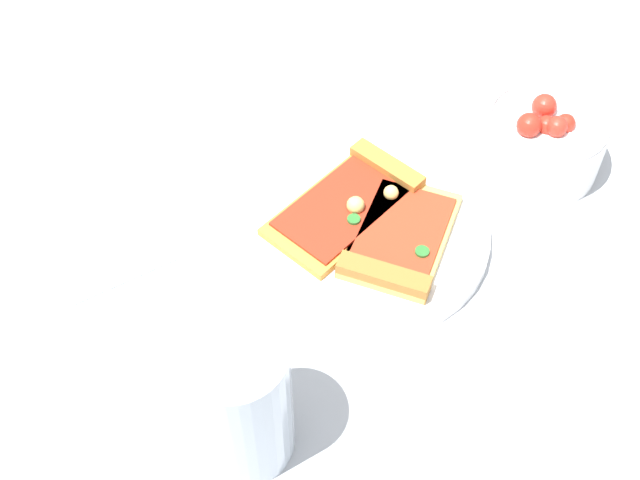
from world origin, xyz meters
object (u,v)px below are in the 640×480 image
paper_napkin (106,234)px  pizza_slice_near (398,242)px  salad_bowl (541,140)px  plate (366,232)px  soda_glass (239,401)px  pizza_slice_far (352,200)px

paper_napkin → pizza_slice_near: bearing=-15.5°
pizza_slice_near → salad_bowl: salad_bowl is taller
plate → paper_napkin: bearing=169.1°
pizza_slice_near → paper_napkin: bearing=164.5°
salad_bowl → soda_glass: bearing=-142.8°
plate → pizza_slice_far: size_ratio=1.38×
plate → salad_bowl: bearing=18.4°
plate → pizza_slice_near: size_ratio=1.50×
soda_glass → paper_napkin: soda_glass is taller
salad_bowl → soda_glass: (-0.34, -0.26, 0.03)m
plate → pizza_slice_near: bearing=-49.3°
pizza_slice_far → paper_napkin: bearing=176.1°
pizza_slice_near → salad_bowl: bearing=28.4°
pizza_slice_far → soda_glass: 0.27m
pizza_slice_near → soda_glass: bearing=-135.5°
pizza_slice_far → paper_napkin: pizza_slice_far is taller
soda_glass → salad_bowl: bearing=37.2°
plate → soda_glass: size_ratio=1.74×
plate → soda_glass: (-0.14, -0.19, 0.06)m
pizza_slice_far → plate: bearing=-75.5°
salad_bowl → soda_glass: size_ratio=0.93×
salad_bowl → soda_glass: soda_glass is taller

